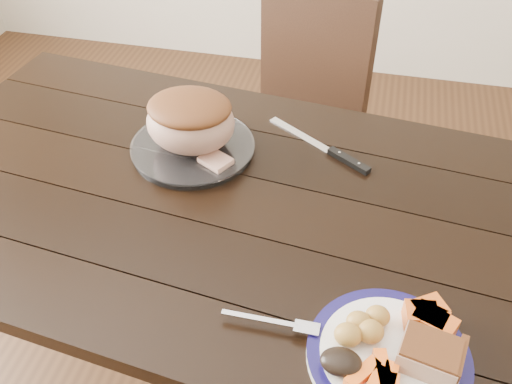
% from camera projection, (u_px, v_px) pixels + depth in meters
% --- Properties ---
extents(ground, '(4.00, 4.00, 0.00)m').
position_uv_depth(ground, '(233.00, 375.00, 1.78)').
color(ground, '#472B16').
rests_on(ground, ground).
extents(dining_table, '(1.69, 1.08, 0.75)m').
position_uv_depth(dining_table, '(225.00, 227.00, 1.35)').
color(dining_table, black).
rests_on(dining_table, ground).
extents(chair_far, '(0.56, 0.56, 0.93)m').
position_uv_depth(chair_far, '(294.00, 110.00, 1.96)').
color(chair_far, black).
rests_on(chair_far, ground).
extents(dinner_plate, '(0.28, 0.28, 0.02)m').
position_uv_depth(dinner_plate, '(388.00, 357.00, 0.97)').
color(dinner_plate, white).
rests_on(dinner_plate, dining_table).
extents(plate_rim, '(0.28, 0.28, 0.02)m').
position_uv_depth(plate_rim, '(389.00, 354.00, 0.97)').
color(plate_rim, '#120D44').
rests_on(plate_rim, dinner_plate).
extents(serving_platter, '(0.30, 0.30, 0.02)m').
position_uv_depth(serving_platter, '(193.00, 149.00, 1.41)').
color(serving_platter, white).
rests_on(serving_platter, dining_table).
extents(pork_slice, '(0.11, 0.10, 0.04)m').
position_uv_depth(pork_slice, '(429.00, 355.00, 0.94)').
color(pork_slice, tan).
rests_on(pork_slice, dinner_plate).
extents(roasted_potatoes, '(0.09, 0.09, 0.04)m').
position_uv_depth(roasted_potatoes, '(363.00, 327.00, 0.98)').
color(roasted_potatoes, gold).
rests_on(roasted_potatoes, dinner_plate).
extents(carrot_batons, '(0.09, 0.11, 0.02)m').
position_uv_depth(carrot_batons, '(380.00, 381.00, 0.91)').
color(carrot_batons, orange).
rests_on(carrot_batons, dinner_plate).
extents(pumpkin_wedges, '(0.10, 0.10, 0.04)m').
position_uv_depth(pumpkin_wedges, '(429.00, 319.00, 0.99)').
color(pumpkin_wedges, orange).
rests_on(pumpkin_wedges, dinner_plate).
extents(dark_mushroom, '(0.07, 0.05, 0.03)m').
position_uv_depth(dark_mushroom, '(341.00, 362.00, 0.93)').
color(dark_mushroom, black).
rests_on(dark_mushroom, dinner_plate).
extents(fork, '(0.18, 0.03, 0.00)m').
position_uv_depth(fork, '(278.00, 323.00, 1.01)').
color(fork, silver).
rests_on(fork, dinner_plate).
extents(roast_joint, '(0.21, 0.18, 0.14)m').
position_uv_depth(roast_joint, '(191.00, 123.00, 1.36)').
color(roast_joint, '#A97A67').
rests_on(roast_joint, serving_platter).
extents(cut_slice, '(0.09, 0.08, 0.02)m').
position_uv_depth(cut_slice, '(216.00, 161.00, 1.35)').
color(cut_slice, tan).
rests_on(cut_slice, serving_platter).
extents(carving_knife, '(0.28, 0.19, 0.01)m').
position_uv_depth(carving_knife, '(336.00, 154.00, 1.40)').
color(carving_knife, silver).
rests_on(carving_knife, dining_table).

